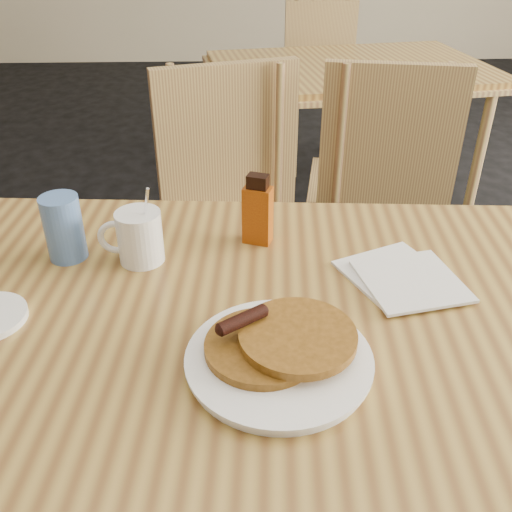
{
  "coord_description": "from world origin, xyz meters",
  "views": [
    {
      "loc": [
        -0.08,
        -0.79,
        1.36
      ],
      "look_at": [
        -0.05,
        0.03,
        0.84
      ],
      "focal_mm": 40.0,
      "sensor_mm": 36.0,
      "label": 1
    }
  ],
  "objects_px": {
    "main_table": "(240,333)",
    "chair_neighbor_far": "(321,72)",
    "coffee_mug": "(138,236)",
    "blue_tumbler": "(64,228)",
    "neighbor_table": "(351,75)",
    "pancake_plate": "(279,353)",
    "chair_neighbor_near": "(378,171)",
    "chair_main_far": "(229,203)",
    "syrup_bottle": "(258,212)"
  },
  "relations": [
    {
      "from": "main_table",
      "to": "chair_neighbor_far",
      "type": "height_order",
      "value": "chair_neighbor_far"
    },
    {
      "from": "coffee_mug",
      "to": "blue_tumbler",
      "type": "relative_size",
      "value": 1.26
    },
    {
      "from": "neighbor_table",
      "to": "coffee_mug",
      "type": "xyz_separation_m",
      "value": [
        -0.7,
        -1.54,
        0.1
      ]
    },
    {
      "from": "pancake_plate",
      "to": "coffee_mug",
      "type": "relative_size",
      "value": 1.75
    },
    {
      "from": "main_table",
      "to": "coffee_mug",
      "type": "height_order",
      "value": "coffee_mug"
    },
    {
      "from": "main_table",
      "to": "chair_neighbor_near",
      "type": "relative_size",
      "value": 1.46
    },
    {
      "from": "neighbor_table",
      "to": "blue_tumbler",
      "type": "xyz_separation_m",
      "value": [
        -0.84,
        -1.53,
        0.11
      ]
    },
    {
      "from": "neighbor_table",
      "to": "chair_neighbor_near",
      "type": "distance_m",
      "value": 0.74
    },
    {
      "from": "main_table",
      "to": "neighbor_table",
      "type": "xyz_separation_m",
      "value": [
        0.5,
        1.73,
        -0.0
      ]
    },
    {
      "from": "pancake_plate",
      "to": "coffee_mug",
      "type": "height_order",
      "value": "coffee_mug"
    },
    {
      "from": "neighbor_table",
      "to": "chair_main_far",
      "type": "height_order",
      "value": "chair_main_far"
    },
    {
      "from": "chair_neighbor_far",
      "to": "blue_tumbler",
      "type": "distance_m",
      "value": 2.45
    },
    {
      "from": "chair_neighbor_near",
      "to": "coffee_mug",
      "type": "bearing_deg",
      "value": -119.22
    },
    {
      "from": "chair_neighbor_near",
      "to": "syrup_bottle",
      "type": "relative_size",
      "value": 6.37
    },
    {
      "from": "chair_neighbor_far",
      "to": "neighbor_table",
      "type": "bearing_deg",
      "value": -88.44
    },
    {
      "from": "syrup_bottle",
      "to": "blue_tumbler",
      "type": "bearing_deg",
      "value": -153.31
    },
    {
      "from": "coffee_mug",
      "to": "blue_tumbler",
      "type": "distance_m",
      "value": 0.15
    },
    {
      "from": "coffee_mug",
      "to": "chair_neighbor_near",
      "type": "bearing_deg",
      "value": 40.08
    },
    {
      "from": "chair_neighbor_near",
      "to": "blue_tumbler",
      "type": "bearing_deg",
      "value": -125.4
    },
    {
      "from": "chair_main_far",
      "to": "chair_neighbor_near",
      "type": "bearing_deg",
      "value": 8.86
    },
    {
      "from": "chair_main_far",
      "to": "chair_neighbor_far",
      "type": "xyz_separation_m",
      "value": [
        0.51,
        1.72,
        -0.05
      ]
    },
    {
      "from": "chair_neighbor_near",
      "to": "syrup_bottle",
      "type": "height_order",
      "value": "chair_neighbor_near"
    },
    {
      "from": "main_table",
      "to": "neighbor_table",
      "type": "distance_m",
      "value": 1.8
    },
    {
      "from": "main_table",
      "to": "chair_main_far",
      "type": "relative_size",
      "value": 1.45
    },
    {
      "from": "chair_main_far",
      "to": "blue_tumbler",
      "type": "xyz_separation_m",
      "value": [
        -0.31,
        -0.57,
        0.24
      ]
    },
    {
      "from": "chair_neighbor_far",
      "to": "blue_tumbler",
      "type": "height_order",
      "value": "chair_neighbor_far"
    },
    {
      "from": "chair_neighbor_near",
      "to": "pancake_plate",
      "type": "height_order",
      "value": "chair_neighbor_near"
    },
    {
      "from": "pancake_plate",
      "to": "syrup_bottle",
      "type": "xyz_separation_m",
      "value": [
        -0.02,
        0.37,
        0.05
      ]
    },
    {
      "from": "chair_main_far",
      "to": "chair_neighbor_near",
      "type": "xyz_separation_m",
      "value": [
        0.51,
        0.24,
        -0.01
      ]
    },
    {
      "from": "main_table",
      "to": "pancake_plate",
      "type": "xyz_separation_m",
      "value": [
        0.06,
        -0.12,
        0.06
      ]
    },
    {
      "from": "syrup_bottle",
      "to": "blue_tumbler",
      "type": "xyz_separation_m",
      "value": [
        -0.38,
        -0.05,
        -0.0
      ]
    },
    {
      "from": "chair_main_far",
      "to": "neighbor_table",
      "type": "bearing_deg",
      "value": 44.89
    },
    {
      "from": "main_table",
      "to": "coffee_mug",
      "type": "distance_m",
      "value": 0.28
    },
    {
      "from": "coffee_mug",
      "to": "syrup_bottle",
      "type": "distance_m",
      "value": 0.24
    },
    {
      "from": "neighbor_table",
      "to": "chair_neighbor_far",
      "type": "xyz_separation_m",
      "value": [
        -0.02,
        0.76,
        -0.18
      ]
    },
    {
      "from": "coffee_mug",
      "to": "chair_neighbor_far",
      "type": "bearing_deg",
      "value": 63.08
    },
    {
      "from": "neighbor_table",
      "to": "chair_neighbor_far",
      "type": "height_order",
      "value": "chair_neighbor_far"
    },
    {
      "from": "neighbor_table",
      "to": "coffee_mug",
      "type": "distance_m",
      "value": 1.7
    },
    {
      "from": "chair_neighbor_far",
      "to": "chair_neighbor_near",
      "type": "distance_m",
      "value": 1.49
    },
    {
      "from": "pancake_plate",
      "to": "chair_neighbor_near",
      "type": "bearing_deg",
      "value": 69.56
    },
    {
      "from": "blue_tumbler",
      "to": "chair_neighbor_near",
      "type": "bearing_deg",
      "value": 44.48
    },
    {
      "from": "chair_neighbor_near",
      "to": "main_table",
      "type": "bearing_deg",
      "value": -105.38
    },
    {
      "from": "neighbor_table",
      "to": "coffee_mug",
      "type": "bearing_deg",
      "value": -114.3
    },
    {
      "from": "chair_main_far",
      "to": "chair_neighbor_far",
      "type": "distance_m",
      "value": 1.8
    },
    {
      "from": "neighbor_table",
      "to": "chair_main_far",
      "type": "relative_size",
      "value": 1.37
    },
    {
      "from": "neighbor_table",
      "to": "blue_tumbler",
      "type": "height_order",
      "value": "blue_tumbler"
    },
    {
      "from": "chair_neighbor_near",
      "to": "blue_tumbler",
      "type": "relative_size",
      "value": 7.27
    },
    {
      "from": "main_table",
      "to": "chair_main_far",
      "type": "height_order",
      "value": "chair_main_far"
    },
    {
      "from": "neighbor_table",
      "to": "syrup_bottle",
      "type": "distance_m",
      "value": 1.55
    },
    {
      "from": "chair_main_far",
      "to": "coffee_mug",
      "type": "xyz_separation_m",
      "value": [
        -0.17,
        -0.58,
        0.23
      ]
    }
  ]
}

